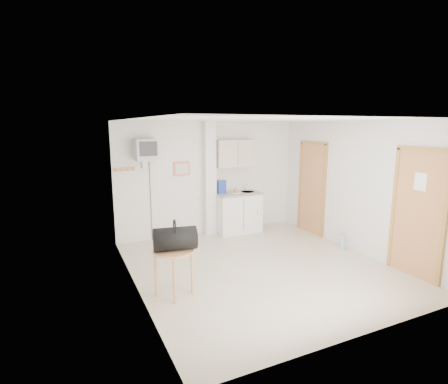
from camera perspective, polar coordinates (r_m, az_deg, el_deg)
name	(u,v)px	position (r m, az deg, el deg)	size (l,w,h in m)	color
ground	(260,267)	(6.23, 5.92, -12.02)	(4.50, 4.50, 0.00)	beige
room_envelope	(271,177)	(6.01, 7.73, 2.36)	(4.24, 4.54, 2.55)	white
kitchenette	(237,197)	(7.94, 2.15, -0.89)	(1.03, 0.58, 2.10)	white
crt_television	(146,150)	(7.11, -12.61, 6.72)	(0.44, 0.45, 2.15)	slate
round_table	(173,256)	(5.08, -8.25, -10.31)	(0.60, 0.60, 0.69)	tan
duffel_bag	(175,239)	(4.97, -8.01, -7.53)	(0.64, 0.43, 0.44)	black
water_bottle	(342,242)	(7.34, 18.73, -7.73)	(0.11, 0.11, 0.33)	#92B3CC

